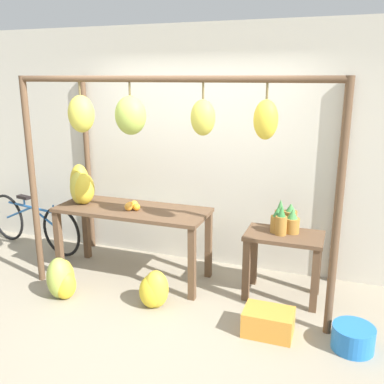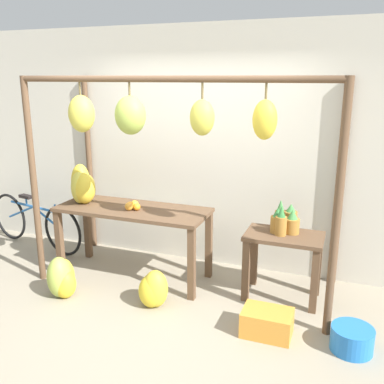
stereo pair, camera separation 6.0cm
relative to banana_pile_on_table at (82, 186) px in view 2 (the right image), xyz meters
name	(u,v)px [view 2 (the right image)]	position (x,y,z in m)	size (l,w,h in m)	color
ground_plane	(150,323)	(1.24, -0.83, -1.01)	(20.00, 20.00, 0.00)	gray
shop_wall_back	(205,149)	(1.24, 0.72, 0.39)	(8.00, 0.08, 2.80)	beige
stall_awning	(163,138)	(1.14, -0.25, 0.64)	(3.17, 1.22, 2.23)	brown
display_table_main	(133,219)	(0.64, 0.01, -0.32)	(1.70, 0.65, 0.82)	brown
display_table_side	(283,251)	(2.30, 0.09, -0.50)	(0.77, 0.48, 0.69)	brown
banana_pile_on_table	(82,186)	(0.00, 0.00, 0.00)	(0.44, 0.42, 0.44)	gold
orange_pile	(132,206)	(0.67, -0.04, -0.15)	(0.17, 0.19, 0.09)	orange
pineapple_cluster	(285,221)	(2.29, 0.17, -0.20)	(0.29, 0.32, 0.31)	olive
banana_pile_ground_left	(62,278)	(0.16, -0.68, -0.82)	(0.37, 0.39, 0.44)	yellow
banana_pile_ground_right	(153,289)	(1.13, -0.52, -0.84)	(0.39, 0.41, 0.39)	gold
fruit_crate_white	(267,323)	(2.29, -0.62, -0.90)	(0.44, 0.31, 0.23)	orange
blue_bucket	(352,339)	(3.00, -0.61, -0.91)	(0.35, 0.35, 0.21)	blue
parked_bicycle	(35,222)	(-1.02, 0.33, -0.67)	(1.70, 0.39, 0.70)	black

